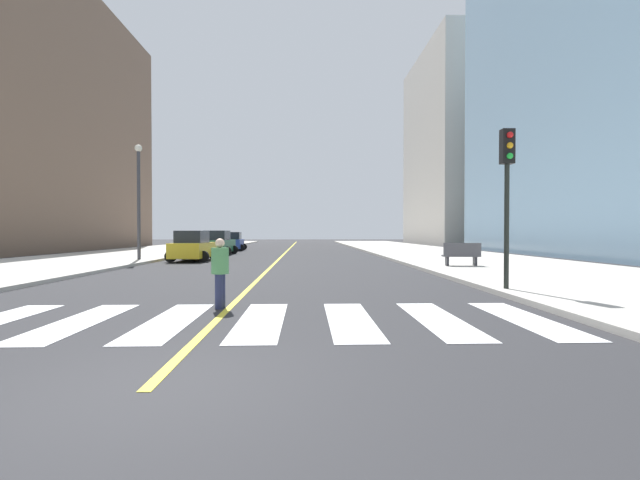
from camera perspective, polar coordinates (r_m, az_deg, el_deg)
The scene contains 14 objects.
ground_plane at distance 5.58m, azimuth -21.65°, elevation -17.69°, with size 220.00×220.00×0.00m, color #28282B.
sidewalk_kerb_east at distance 27.10m, azimuth 20.77°, elevation -2.70°, with size 10.00×120.00×0.15m, color #B2ADA3.
sidewalk_kerb_west at distance 28.68m, azimuth -31.07°, elevation -2.58°, with size 10.00×120.00×0.15m, color #B2ADA3.
crosswalk_paint at distance 9.32m, azimuth -13.15°, elevation -10.02°, with size 13.50×4.00×0.01m.
lane_divider_paint at distance 45.04m, azimuth -4.11°, elevation -1.29°, with size 0.16×80.00×0.01m, color yellow.
parking_garage_concrete at distance 74.01m, azimuth 19.64°, elevation 10.88°, with size 18.00×24.00×29.16m, color #B2ADA3.
low_rise_brick_west at distance 55.65m, azimuth -34.31°, elevation 12.40°, with size 16.00×32.00×25.94m, color brown.
car_yellow_nearest at distance 28.81m, azimuth -15.94°, elevation -0.85°, with size 2.76×4.30×1.89m.
car_green_second at distance 36.43m, azimuth -12.94°, elevation -0.43°, with size 2.81×4.39×1.93m.
car_blue_third at distance 44.54m, azimuth -11.11°, elevation -0.24°, with size 2.64×4.13×1.82m.
traffic_light_near_corner at distance 14.07m, azimuth 22.84°, elevation 7.51°, with size 0.36×0.41×4.61m.
park_bench at distance 22.88m, azimuth 17.65°, elevation -1.81°, with size 1.85×0.73×1.12m.
pedestrian_crossing at distance 10.70m, azimuth -12.67°, elevation -3.75°, with size 0.41×0.41×1.64m.
street_lamp at distance 29.27m, azimuth -22.20°, elevation 5.80°, with size 0.44×0.44×6.95m.
Camera 1 is at (1.81, -4.97, 1.78)m, focal length 25.00 mm.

